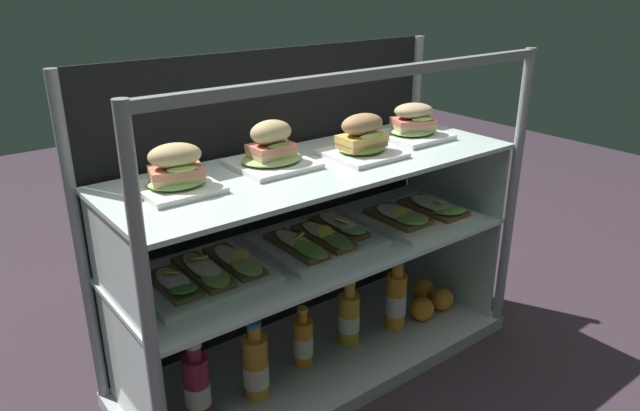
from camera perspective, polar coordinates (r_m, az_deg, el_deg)
name	(u,v)px	position (r m, az deg, el deg)	size (l,w,h in m)	color
ground_plane	(320,366)	(1.86, 0.00, -15.27)	(6.00, 6.00, 0.02)	#332731
case_base_deck	(320,357)	(1.84, 0.00, -14.47)	(1.19, 0.45, 0.04)	#B3B7B8
case_frame	(291,199)	(1.71, -2.78, 0.67)	(1.19, 0.45, 0.91)	gray
riser_lower_tier	(320,302)	(1.74, 0.00, -9.33)	(1.13, 0.39, 0.34)	silver
shelf_lower_glass	(320,247)	(1.65, 0.00, -4.08)	(1.15, 0.41, 0.01)	silver
riser_upper_tier	(320,208)	(1.61, 0.00, -0.21)	(1.13, 0.39, 0.23)	silver
shelf_upper_glass	(320,166)	(1.56, 0.00, 3.89)	(1.15, 0.41, 0.01)	silver
plated_roll_sandwich_far_left	(176,173)	(1.39, -13.74, 3.08)	(0.17, 0.17, 0.11)	white
plated_roll_sandwich_right_of_center	(272,151)	(1.53, -4.72, 5.32)	(0.20, 0.20, 0.12)	white
plated_roll_sandwich_near_left_corner	(362,140)	(1.62, 4.09, 6.33)	(0.19, 0.19, 0.12)	white
plated_roll_sandwich_mid_right	(413,126)	(1.82, 9.00, 7.66)	(0.19, 0.19, 0.11)	white
open_sandwich_tray_near_left_corner	(205,274)	(1.49, -11.10, -6.52)	(0.32, 0.28, 0.06)	white
open_sandwich_tray_near_right_corner	(320,238)	(1.65, 0.04, -3.17)	(0.32, 0.28, 0.07)	white
open_sandwich_tray_center	(418,213)	(1.84, 9.49, -0.74)	(0.32, 0.28, 0.06)	white
juice_bottle_back_right	(197,387)	(1.58, -11.84, -16.80)	(0.07, 0.07, 0.23)	#A12644
juice_bottle_back_left	(256,367)	(1.63, -6.26, -15.26)	(0.07, 0.07, 0.23)	orange
juice_bottle_tucked_behind	(303,342)	(1.74, -1.65, -13.07)	(0.06, 0.06, 0.19)	orange
juice_bottle_front_second	(349,317)	(1.83, 2.82, -10.78)	(0.07, 0.07, 0.22)	gold
juice_bottle_front_middle	(396,300)	(1.90, 7.37, -9.05)	(0.07, 0.07, 0.24)	orange
orange_fruit_beside_bottles	(423,289)	(2.10, 9.96, -7.96)	(0.08, 0.08, 0.08)	orange
orange_fruit_near_left_post	(422,309)	(1.98, 9.88, -9.82)	(0.08, 0.08, 0.08)	orange
orange_fruit_rolled_forward	(442,299)	(2.05, 11.73, -8.85)	(0.08, 0.08, 0.08)	orange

